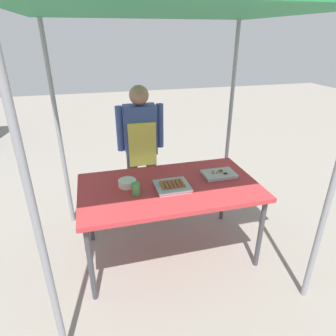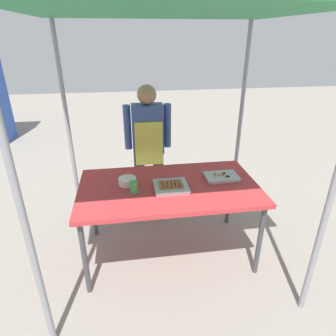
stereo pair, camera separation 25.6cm
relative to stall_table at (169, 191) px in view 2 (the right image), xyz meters
name	(u,v)px [view 2 (the right image)]	position (x,y,z in m)	size (l,w,h in m)	color
ground_plane	(169,251)	(0.00, 0.00, -0.70)	(18.00, 18.00, 0.00)	gray
stall_table	(169,191)	(0.00, 0.00, 0.00)	(1.60, 0.90, 0.75)	#C63338
stall_canopy	(169,20)	(0.00, 0.00, 1.38)	(2.10, 1.80, 2.18)	gray
tray_grilled_sausages	(171,186)	(0.01, -0.05, 0.07)	(0.30, 0.27, 0.05)	#ADADB2
tray_meat_skewers	(221,177)	(0.51, 0.07, 0.07)	(0.31, 0.22, 0.04)	#ADADB2
condiment_bowl	(127,181)	(-0.37, 0.09, 0.08)	(0.16, 0.16, 0.06)	silver
drink_cup_near_edge	(134,187)	(-0.31, -0.08, 0.10)	(0.07, 0.07, 0.10)	#3F994C
vendor_woman	(148,142)	(-0.11, 0.80, 0.19)	(0.52, 0.22, 1.51)	#333842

